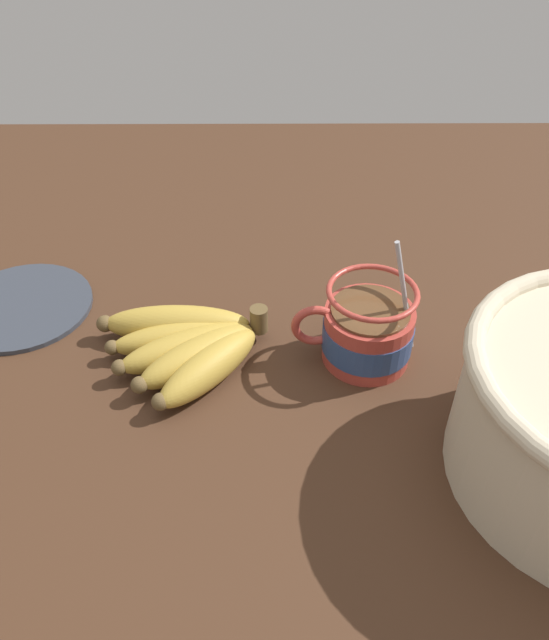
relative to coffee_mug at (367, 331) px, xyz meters
The scene contains 4 objects.
table 10.04cm from the coffee_mug, 24.42° to the left, with size 131.05×131.05×3.07cm.
coffee_mug is the anchor object (origin of this frame).
banana_bunch 19.00cm from the coffee_mug, ahead, with size 19.08×14.87×4.35cm.
small_plate 40.98cm from the coffee_mug, 12.01° to the right, with size 16.58×16.58×0.60cm.
Camera 1 is at (2.22, 45.63, 50.58)cm, focal length 35.00 mm.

